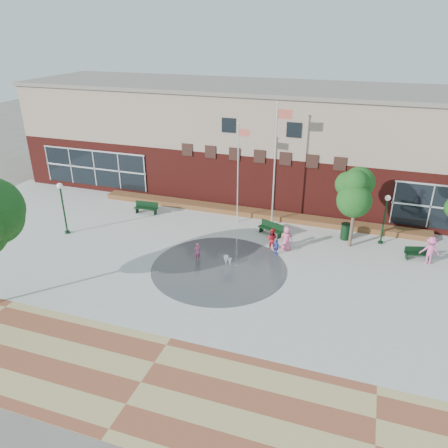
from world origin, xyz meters
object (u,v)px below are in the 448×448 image
(flagpole_left, at_px, (238,169))
(bench_left, at_px, (146,210))
(flagpole_right, at_px, (276,159))
(child_splash, at_px, (197,251))
(trash_can, at_px, (346,231))

(flagpole_left, relative_size, bench_left, 3.94)
(flagpole_left, height_order, flagpole_right, flagpole_right)
(flagpole_right, relative_size, bench_left, 4.74)
(child_splash, bearing_deg, flagpole_left, -139.24)
(flagpole_right, height_order, child_splash, flagpole_right)
(child_splash, bearing_deg, bench_left, -82.89)
(flagpole_right, distance_m, bench_left, 11.17)
(bench_left, relative_size, child_splash, 1.61)
(flagpole_left, distance_m, bench_left, 8.41)
(bench_left, xyz_separation_m, child_splash, (6.67, -5.64, 0.29))
(flagpole_left, height_order, trash_can, flagpole_left)
(flagpole_right, xyz_separation_m, bench_left, (-10.03, -1.14, -4.78))
(trash_can, xyz_separation_m, child_splash, (-8.75, -6.06, -0.00))
(flagpole_left, height_order, child_splash, flagpole_left)
(flagpole_right, distance_m, child_splash, 8.80)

